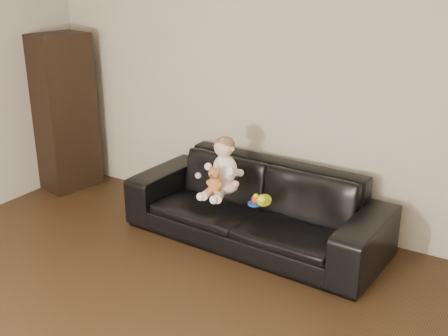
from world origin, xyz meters
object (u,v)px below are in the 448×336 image
Objects in this scene: teddy_bear at (215,181)px; toy_rattle at (256,199)px; cabinet at (65,113)px; toy_blue_disc at (254,204)px; baby at (223,169)px; toy_green at (264,200)px; sofa at (255,205)px.

toy_rattle is (0.33, 0.10, -0.13)m from teddy_bear.
toy_blue_disc is at bearing 3.76° from cabinet.
baby is 0.45m from toy_green.
cabinet is 2.40m from toy_rattle.
baby is (-0.24, -0.12, 0.32)m from sofa.
toy_rattle is at bearing 4.30° from cabinet.
cabinet is 2.04m from baby.
cabinet reaches higher than sofa.
toy_green is at bearing 14.55° from toy_blue_disc.
sofa is 0.44m from teddy_bear.
sofa is 10.00× the size of teddy_bear.
sofa is at bearing 12.67° from baby.
teddy_bear is 2.99× the size of toy_rattle.
toy_rattle is (0.10, -0.17, 0.14)m from sofa.
sofa is 0.41m from baby.
teddy_bear is at bearing -127.35° from sofa.
sofa is 0.24m from toy_blue_disc.
teddy_bear is 1.59× the size of toy_green.
teddy_bear is at bearing -163.33° from toy_rattle.
cabinet is at bearing 160.12° from baby.
toy_blue_disc is (-0.00, -0.02, -0.03)m from toy_rattle.
baby reaches higher than sofa.
cabinet is 3.27× the size of baby.
toy_green is at bearing -21.02° from baby.
baby reaches higher than teddy_bear.
toy_rattle is at bearing 9.98° from teddy_bear.
sofa is 0.28m from toy_green.
teddy_bear is at bearing -99.83° from baby.
baby is (2.02, -0.22, -0.16)m from cabinet.
toy_green is at bearing 6.58° from teddy_bear.
teddy_bear is 2.04× the size of toy_blue_disc.
cabinet is 7.22× the size of teddy_bear.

